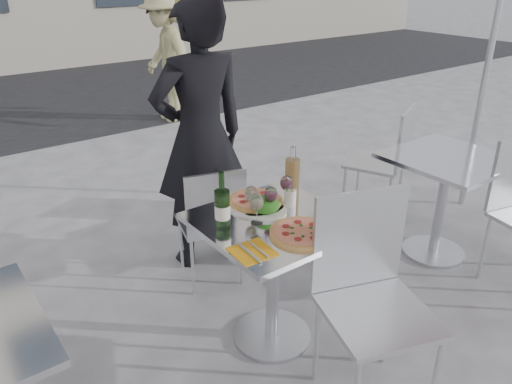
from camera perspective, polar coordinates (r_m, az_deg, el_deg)
ground at (r=2.95m, az=1.81°, el=-16.18°), size 80.00×80.00×0.00m
street_asphalt at (r=8.57m, az=-26.65°, el=9.26°), size 24.00×5.00×0.00m
main_table at (r=2.63m, az=1.97°, el=-7.28°), size 0.72×0.72×0.75m
side_table_right at (r=3.65m, az=20.73°, el=0.71°), size 0.72×0.72×0.75m
chair_far at (r=3.12m, az=-4.99°, el=-2.89°), size 0.47×0.47×0.83m
chair_near at (r=2.37m, az=12.75°, el=-10.23°), size 0.59×0.60×1.01m
side_chair_rfar at (r=4.06m, az=14.91°, el=4.15°), size 0.57×0.57×0.93m
woman_diner at (r=3.26m, az=-6.39°, el=6.16°), size 0.68×0.48×1.79m
pedestrian_b at (r=6.68m, az=-10.23°, el=14.93°), size 0.70×1.11×1.64m
pizza_near at (r=2.39m, az=5.26°, el=-4.64°), size 0.31×0.31×0.02m
pizza_far at (r=2.68m, az=-0.07°, el=-1.07°), size 0.33×0.33×0.03m
salad_plate at (r=2.58m, az=1.12°, el=-1.65°), size 0.22×0.22×0.09m
wine_bottle at (r=2.40m, az=-3.87°, el=-1.74°), size 0.07×0.08×0.29m
carafe at (r=2.73m, az=4.17°, el=1.75°), size 0.08×0.08×0.29m
sugar_shaker at (r=2.65m, az=3.92°, el=-0.50°), size 0.06×0.06×0.11m
wineglass_white_a at (r=2.44m, az=0.09°, el=-1.27°), size 0.07×0.07×0.16m
wineglass_white_b at (r=2.53m, az=-0.53°, el=-0.34°), size 0.07×0.07×0.16m
wineglass_red_a at (r=2.53m, az=1.72°, el=-0.38°), size 0.07×0.07×0.16m
wineglass_red_b at (r=2.66m, az=3.50°, el=0.92°), size 0.07×0.07×0.16m
napkin_left at (r=2.25m, az=-0.44°, el=-6.79°), size 0.19×0.20×0.01m
napkin_right at (r=2.53m, az=10.36°, el=-3.51°), size 0.19×0.20×0.01m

